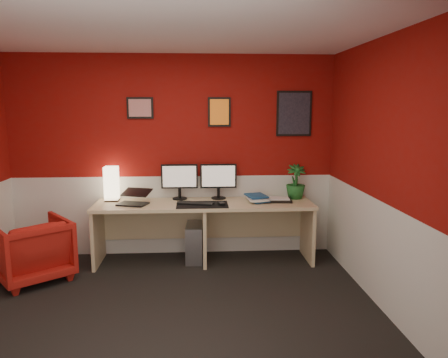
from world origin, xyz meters
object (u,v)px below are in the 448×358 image
pc_tower (195,242)px  armchair (32,250)px  monitor_left (179,176)px  laptop (132,196)px  monitor_right (218,176)px  zen_tray (277,200)px  shoji_lamp (112,185)px  potted_plant (296,182)px  desk (204,232)px

pc_tower → armchair: armchair is taller
monitor_left → pc_tower: bearing=-44.1°
pc_tower → armchair: (-1.76, -0.50, 0.11)m
laptop → monitor_right: size_ratio=0.57×
monitor_right → pc_tower: (-0.30, -0.17, -0.80)m
laptop → monitor_right: 1.07m
armchair → zen_tray: bearing=152.1°
shoji_lamp → monitor_left: 0.83m
shoji_lamp → armchair: bearing=-139.9°
monitor_left → zen_tray: (1.18, -0.19, -0.28)m
shoji_lamp → pc_tower: size_ratio=0.89×
shoji_lamp → armchair: 1.15m
monitor_right → pc_tower: bearing=-150.0°
laptop → potted_plant: (1.98, 0.23, 0.10)m
monitor_left → pc_tower: monitor_left is taller
zen_tray → monitor_left: bearing=170.7°
shoji_lamp → zen_tray: bearing=-4.3°
desk → zen_tray: zen_tray is taller
laptop → zen_tray: 1.72m
monitor_left → zen_tray: 1.23m
shoji_lamp → armchair: size_ratio=0.54×
shoji_lamp → monitor_right: (1.30, 0.04, 0.09)m
shoji_lamp → armchair: shoji_lamp is taller
shoji_lamp → zen_tray: size_ratio=1.14×
potted_plant → desk: bearing=-171.1°
desk → shoji_lamp: bearing=170.6°
laptop → monitor_left: (0.54, 0.28, 0.18)m
laptop → monitor_right: bearing=33.6°
desk → armchair: bearing=-166.5°
monitor_left → monitor_right: 0.48m
desk → shoji_lamp: size_ratio=6.50×
potted_plant → laptop: bearing=-173.2°
monitor_left → potted_plant: 1.45m
shoji_lamp → pc_tower: shoji_lamp is taller
zen_tray → pc_tower: (-1.00, 0.02, -0.52)m
laptop → monitor_right: (1.02, 0.28, 0.18)m
desk → monitor_right: 0.72m
zen_tray → desk: bearing=-177.9°
laptop → armchair: laptop is taller
monitor_right → potted_plant: monitor_right is taller
monitor_left → zen_tray: monitor_left is taller
potted_plant → pc_tower: size_ratio=0.95×
monitor_left → shoji_lamp: bearing=-177.1°
desk → potted_plant: 1.30m
desk → shoji_lamp: (-1.12, 0.18, 0.56)m
potted_plant → armchair: (-3.02, -0.63, -0.61)m
monitor_left → armchair: (-1.58, -0.68, -0.68)m
laptop → potted_plant: bearing=25.0°
potted_plant → armchair: size_ratio=0.58×
monitor_left → monitor_right: (0.48, -0.00, 0.00)m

